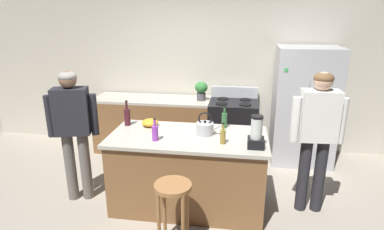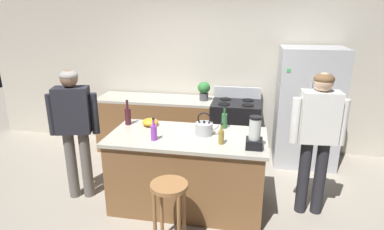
# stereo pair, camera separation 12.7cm
# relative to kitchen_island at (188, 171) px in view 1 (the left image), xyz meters

# --- Properties ---
(ground_plane) EXTENTS (14.00, 14.00, 0.00)m
(ground_plane) POSITION_rel_kitchen_island_xyz_m (0.00, 0.00, -0.46)
(ground_plane) COLOR #9E9384
(back_wall) EXTENTS (8.00, 0.10, 2.70)m
(back_wall) POSITION_rel_kitchen_island_xyz_m (0.00, 1.95, 0.89)
(back_wall) COLOR beige
(back_wall) RESTS_ON ground_plane
(kitchen_island) EXTENTS (1.80, 0.89, 0.91)m
(kitchen_island) POSITION_rel_kitchen_island_xyz_m (0.00, 0.00, 0.00)
(kitchen_island) COLOR brown
(kitchen_island) RESTS_ON ground_plane
(back_counter_run) EXTENTS (2.00, 0.64, 0.91)m
(back_counter_run) POSITION_rel_kitchen_island_xyz_m (-0.80, 1.55, -0.00)
(back_counter_run) COLOR brown
(back_counter_run) RESTS_ON ground_plane
(refrigerator) EXTENTS (0.90, 0.73, 1.78)m
(refrigerator) POSITION_rel_kitchen_island_xyz_m (1.54, 1.50, 0.43)
(refrigerator) COLOR #B7BABF
(refrigerator) RESTS_ON ground_plane
(stove_range) EXTENTS (0.76, 0.65, 1.09)m
(stove_range) POSITION_rel_kitchen_island_xyz_m (0.48, 1.52, 0.01)
(stove_range) COLOR black
(stove_range) RESTS_ON ground_plane
(person_by_island_left) EXTENTS (0.59, 0.32, 1.63)m
(person_by_island_left) POSITION_rel_kitchen_island_xyz_m (-1.37, -0.05, 0.53)
(person_by_island_left) COLOR #66605B
(person_by_island_left) RESTS_ON ground_plane
(person_by_sink_right) EXTENTS (0.59, 0.24, 1.66)m
(person_by_sink_right) POSITION_rel_kitchen_island_xyz_m (1.43, 0.12, 0.55)
(person_by_sink_right) COLOR #26262B
(person_by_sink_right) RESTS_ON ground_plane
(bar_stool) EXTENTS (0.36, 0.36, 0.71)m
(bar_stool) POSITION_rel_kitchen_island_xyz_m (-0.02, -0.76, 0.09)
(bar_stool) COLOR #9E6B3D
(bar_stool) RESTS_ON ground_plane
(potted_plant) EXTENTS (0.20, 0.20, 0.30)m
(potted_plant) POSITION_rel_kitchen_island_xyz_m (-0.04, 1.55, 0.63)
(potted_plant) COLOR #4C4C51
(potted_plant) RESTS_ON back_counter_run
(blender_appliance) EXTENTS (0.17, 0.17, 0.35)m
(blender_appliance) POSITION_rel_kitchen_island_xyz_m (0.75, -0.23, 0.60)
(blender_appliance) COLOR black
(blender_appliance) RESTS_ON kitchen_island
(bottle_wine) EXTENTS (0.08, 0.08, 0.32)m
(bottle_wine) POSITION_rel_kitchen_island_xyz_m (-0.80, 0.24, 0.57)
(bottle_wine) COLOR #471923
(bottle_wine) RESTS_ON kitchen_island
(bottle_vinegar) EXTENTS (0.06, 0.06, 0.24)m
(bottle_vinegar) POSITION_rel_kitchen_island_xyz_m (0.41, -0.18, 0.54)
(bottle_vinegar) COLOR olive
(bottle_vinegar) RESTS_ON kitchen_island
(bottle_olive_oil) EXTENTS (0.07, 0.07, 0.28)m
(bottle_olive_oil) POSITION_rel_kitchen_island_xyz_m (0.39, 0.32, 0.55)
(bottle_olive_oil) COLOR #2D6638
(bottle_olive_oil) RESTS_ON kitchen_island
(bottle_soda) EXTENTS (0.07, 0.07, 0.26)m
(bottle_soda) POSITION_rel_kitchen_island_xyz_m (-0.33, -0.20, 0.55)
(bottle_soda) COLOR purple
(bottle_soda) RESTS_ON kitchen_island
(mixing_bowl) EXTENTS (0.20, 0.20, 0.09)m
(mixing_bowl) POSITION_rel_kitchen_island_xyz_m (-0.52, 0.24, 0.50)
(mixing_bowl) COLOR orange
(mixing_bowl) RESTS_ON kitchen_island
(tea_kettle) EXTENTS (0.28, 0.20, 0.27)m
(tea_kettle) POSITION_rel_kitchen_island_xyz_m (0.19, 0.06, 0.53)
(tea_kettle) COLOR #B7BABF
(tea_kettle) RESTS_ON kitchen_island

